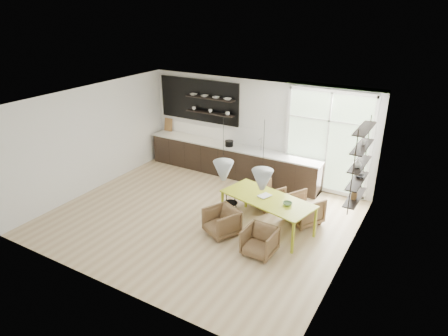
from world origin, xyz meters
TOP-DOWN VIEW (x-y plane):
  - room at (0.58, 1.10)m, footprint 7.02×6.01m
  - kitchen_run at (-0.69, 2.69)m, footprint 5.54×0.69m
  - right_shelving at (3.36, 1.17)m, footprint 0.26×1.22m
  - dining_table at (1.61, 0.38)m, footprint 2.31×1.44m
  - armchair_back_left at (1.18, 1.36)m, footprint 0.95×0.95m
  - armchair_back_right at (2.26, 1.07)m, footprint 1.03×1.03m
  - armchair_front_left at (0.83, -0.37)m, footprint 0.91×0.92m
  - armchair_front_right at (1.91, -0.64)m, footprint 0.66×0.68m
  - wire_stool at (0.38, 0.84)m, footprint 0.36×0.36m
  - table_book at (1.40, 0.47)m, footprint 0.31×0.35m
  - table_bowl at (2.12, 0.30)m, footprint 0.21×0.21m

SIDE VIEW (x-z plane):
  - wire_stool at x=0.38m, z-range 0.06..0.51m
  - armchair_front_right at x=1.91m, z-range 0.00..0.60m
  - armchair_front_left at x=0.83m, z-range 0.00..0.63m
  - armchair_back_left at x=1.18m, z-range 0.00..0.64m
  - armchair_back_right at x=2.26m, z-range 0.00..0.70m
  - kitchen_run at x=-0.69m, z-range -0.78..1.97m
  - dining_table at x=1.61m, z-range 0.34..1.12m
  - table_book at x=1.40m, z-range 0.78..0.81m
  - table_bowl at x=2.12m, z-range 0.78..0.85m
  - room at x=0.58m, z-range 0.00..2.92m
  - right_shelving at x=3.36m, z-range 0.70..2.60m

